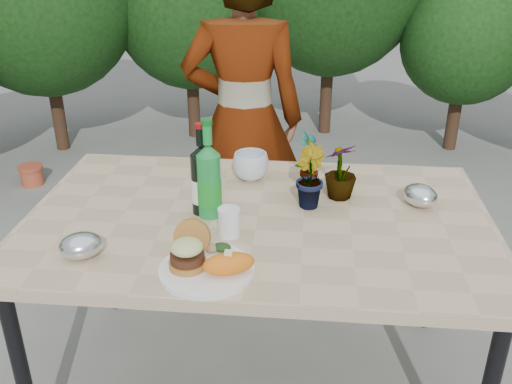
# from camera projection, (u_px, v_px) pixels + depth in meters

# --- Properties ---
(ground) EXTENTS (80.00, 80.00, 0.00)m
(ground) POSITION_uv_depth(u_px,v_px,m) (258.00, 380.00, 2.29)
(ground) COLOR slate
(ground) RESTS_ON ground
(patio_table) EXTENTS (1.60, 1.00, 0.75)m
(patio_table) POSITION_uv_depth(u_px,v_px,m) (258.00, 230.00, 1.99)
(patio_table) COLOR tan
(patio_table) RESTS_ON ground
(shrub_hedge) EXTENTS (6.92, 5.16, 2.39)m
(shrub_hedge) POSITION_uv_depth(u_px,v_px,m) (310.00, 11.00, 3.29)
(shrub_hedge) COLOR #382316
(shrub_hedge) RESTS_ON ground
(dinner_plate) EXTENTS (0.28, 0.28, 0.01)m
(dinner_plate) POSITION_uv_depth(u_px,v_px,m) (207.00, 270.00, 1.65)
(dinner_plate) COLOR white
(dinner_plate) RESTS_ON patio_table
(burger_stack) EXTENTS (0.11, 0.16, 0.11)m
(burger_stack) POSITION_uv_depth(u_px,v_px,m) (188.00, 250.00, 1.65)
(burger_stack) COLOR #B7722D
(burger_stack) RESTS_ON dinner_plate
(sweet_potato) EXTENTS (0.17, 0.12, 0.06)m
(sweet_potato) POSITION_uv_depth(u_px,v_px,m) (229.00, 264.00, 1.61)
(sweet_potato) COLOR orange
(sweet_potato) RESTS_ON dinner_plate
(grilled_veg) EXTENTS (0.08, 0.05, 0.03)m
(grilled_veg) POSITION_uv_depth(u_px,v_px,m) (217.00, 248.00, 1.73)
(grilled_veg) COLOR olive
(grilled_veg) RESTS_ON dinner_plate
(wine_bottle) EXTENTS (0.08, 0.08, 0.32)m
(wine_bottle) POSITION_uv_depth(u_px,v_px,m) (202.00, 181.00, 1.94)
(wine_bottle) COLOR black
(wine_bottle) RESTS_ON patio_table
(sparkling_water) EXTENTS (0.08, 0.08, 0.35)m
(sparkling_water) POSITION_uv_depth(u_px,v_px,m) (209.00, 182.00, 1.92)
(sparkling_water) COLOR #178234
(sparkling_water) RESTS_ON patio_table
(plastic_cup) EXTENTS (0.07, 0.07, 0.09)m
(plastic_cup) POSITION_uv_depth(u_px,v_px,m) (229.00, 222.00, 1.83)
(plastic_cup) COLOR white
(plastic_cup) RESTS_ON patio_table
(seedling_left) EXTENTS (0.12, 0.14, 0.23)m
(seedling_left) POSITION_uv_depth(u_px,v_px,m) (309.00, 159.00, 2.13)
(seedling_left) COLOR #1F511C
(seedling_left) RESTS_ON patio_table
(seedling_mid) EXTENTS (0.14, 0.15, 0.22)m
(seedling_mid) POSITION_uv_depth(u_px,v_px,m) (309.00, 177.00, 2.00)
(seedling_mid) COLOR #28541C
(seedling_mid) RESTS_ON patio_table
(seedling_right) EXTENTS (0.16, 0.16, 0.21)m
(seedling_right) POSITION_uv_depth(u_px,v_px,m) (341.00, 171.00, 2.06)
(seedling_right) COLOR #2A551D
(seedling_right) RESTS_ON patio_table
(blue_bowl) EXTENTS (0.14, 0.14, 0.11)m
(blue_bowl) POSITION_uv_depth(u_px,v_px,m) (251.00, 166.00, 2.22)
(blue_bowl) COLOR silver
(blue_bowl) RESTS_ON patio_table
(foil_packet_left) EXTENTS (0.17, 0.16, 0.08)m
(foil_packet_left) POSITION_uv_depth(u_px,v_px,m) (81.00, 246.00, 1.71)
(foil_packet_left) COLOR silver
(foil_packet_left) RESTS_ON patio_table
(foil_packet_right) EXTENTS (0.17, 0.17, 0.08)m
(foil_packet_right) POSITION_uv_depth(u_px,v_px,m) (420.00, 195.00, 2.02)
(foil_packet_right) COLOR silver
(foil_packet_right) RESTS_ON patio_table
(person) EXTENTS (0.61, 0.43, 1.60)m
(person) POSITION_uv_depth(u_px,v_px,m) (244.00, 121.00, 2.73)
(person) COLOR #9B644D
(person) RESTS_ON ground
(terracotta_pot) EXTENTS (0.17, 0.17, 0.14)m
(terracotta_pot) POSITION_uv_depth(u_px,v_px,m) (32.00, 175.00, 3.95)
(terracotta_pot) COLOR #B3482E
(terracotta_pot) RESTS_ON ground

